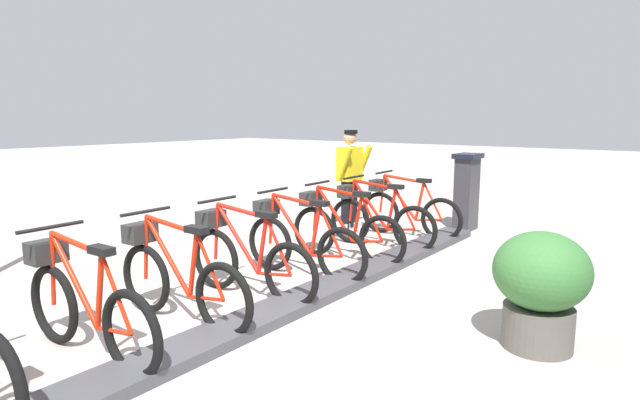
% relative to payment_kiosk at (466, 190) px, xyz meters
% --- Properties ---
extents(ground_plane, '(60.00, 60.00, 0.00)m').
position_rel_payment_kiosk_xyz_m(ground_plane, '(-0.05, 5.23, -0.67)').
color(ground_plane, '#B2A59D').
extents(dock_rail_base, '(0.44, 9.59, 0.10)m').
position_rel_payment_kiosk_xyz_m(dock_rail_base, '(-0.05, 5.23, -0.62)').
color(dock_rail_base, '#47474C').
rests_on(dock_rail_base, ground).
extents(payment_kiosk, '(0.36, 0.52, 1.28)m').
position_rel_payment_kiosk_xyz_m(payment_kiosk, '(0.00, 0.00, 0.00)').
color(payment_kiosk, '#38383D').
rests_on(payment_kiosk, ground).
extents(bike_docked_0, '(1.72, 0.54, 1.02)m').
position_rel_payment_kiosk_xyz_m(bike_docked_0, '(0.57, 1.04, -0.24)').
color(bike_docked_0, black).
rests_on(bike_docked_0, ground).
extents(bike_docked_1, '(1.72, 0.54, 1.02)m').
position_rel_payment_kiosk_xyz_m(bike_docked_1, '(0.57, 1.92, -0.24)').
color(bike_docked_1, black).
rests_on(bike_docked_1, ground).
extents(bike_docked_2, '(1.72, 0.54, 1.02)m').
position_rel_payment_kiosk_xyz_m(bike_docked_2, '(0.57, 2.80, -0.24)').
color(bike_docked_2, black).
rests_on(bike_docked_2, ground).
extents(bike_docked_3, '(1.72, 0.54, 1.02)m').
position_rel_payment_kiosk_xyz_m(bike_docked_3, '(0.57, 3.68, -0.24)').
color(bike_docked_3, black).
rests_on(bike_docked_3, ground).
extents(bike_docked_4, '(1.72, 0.54, 1.02)m').
position_rel_payment_kiosk_xyz_m(bike_docked_4, '(0.57, 4.56, -0.24)').
color(bike_docked_4, black).
rests_on(bike_docked_4, ground).
extents(bike_docked_5, '(1.72, 0.54, 1.02)m').
position_rel_payment_kiosk_xyz_m(bike_docked_5, '(0.57, 5.43, -0.24)').
color(bike_docked_5, black).
rests_on(bike_docked_5, ground).
extents(bike_docked_6, '(1.72, 0.54, 1.02)m').
position_rel_payment_kiosk_xyz_m(bike_docked_6, '(0.57, 6.31, -0.24)').
color(bike_docked_6, black).
rests_on(bike_docked_6, ground).
extents(worker_near_rack, '(0.50, 0.65, 1.66)m').
position_rel_payment_kiosk_xyz_m(worker_near_rack, '(1.60, 1.10, 0.24)').
color(worker_near_rack, white).
rests_on(worker_near_rack, ground).
extents(planter_bush, '(0.76, 0.76, 0.97)m').
position_rel_payment_kiosk_xyz_m(planter_bush, '(-2.21, 3.97, -0.12)').
color(planter_bush, '#59544C').
rests_on(planter_bush, ground).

